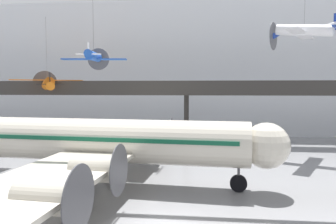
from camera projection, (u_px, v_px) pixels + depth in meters
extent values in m
cube|color=silver|center=(189.00, 68.00, 55.75)|extent=(140.00, 3.00, 22.55)
cube|color=#2D2B28|center=(186.00, 92.00, 46.06)|extent=(110.00, 3.20, 0.90)
cube|color=#2D2B28|center=(186.00, 85.00, 44.46)|extent=(110.00, 0.12, 1.10)
cylinder|color=#2D2B28|center=(186.00, 119.00, 47.30)|extent=(0.70, 0.70, 6.93)
cylinder|color=beige|center=(96.00, 140.00, 26.99)|extent=(25.05, 5.59, 3.55)
sphere|color=beige|center=(266.00, 146.00, 24.42)|extent=(3.48, 3.48, 3.48)
cube|color=#0F4C33|center=(96.00, 136.00, 26.97)|extent=(23.32, 5.52, 0.32)
cube|color=beige|center=(139.00, 134.00, 36.40)|extent=(7.07, 16.31, 0.28)
cube|color=beige|center=(38.00, 184.00, 17.37)|extent=(7.07, 16.31, 0.28)
cylinder|color=beige|center=(146.00, 139.00, 32.65)|extent=(3.02, 1.94, 1.70)
cylinder|color=#4C4C51|center=(161.00, 139.00, 32.35)|extent=(0.33, 3.23, 3.24)
cylinder|color=beige|center=(158.00, 132.00, 37.93)|extent=(3.02, 1.94, 1.70)
cylinder|color=#4C4C51|center=(171.00, 132.00, 37.63)|extent=(0.33, 3.23, 3.24)
cylinder|color=beige|center=(95.00, 169.00, 20.46)|extent=(3.02, 1.94, 1.70)
cylinder|color=#4C4C51|center=(119.00, 170.00, 20.16)|extent=(0.33, 3.23, 3.24)
cylinder|color=beige|center=(47.00, 197.00, 15.18)|extent=(3.02, 1.94, 1.70)
cylinder|color=#4C4C51|center=(79.00, 199.00, 14.87)|extent=(0.33, 3.23, 3.24)
cylinder|color=#4C4C51|center=(239.00, 176.00, 24.98)|extent=(0.20, 0.20, 1.21)
cylinder|color=black|center=(238.00, 183.00, 25.02)|extent=(1.33, 0.49, 1.30)
cylinder|color=#4C4C51|center=(112.00, 161.00, 29.89)|extent=(0.20, 0.20, 1.21)
cylinder|color=black|center=(112.00, 168.00, 29.94)|extent=(1.33, 0.49, 1.30)
cylinder|color=#4C4C51|center=(85.00, 178.00, 24.33)|extent=(0.20, 0.20, 1.21)
cylinder|color=black|center=(85.00, 186.00, 24.38)|extent=(1.33, 0.49, 1.30)
cylinder|color=silver|center=(304.00, 30.00, 36.85)|extent=(6.07, 3.88, 1.91)
cone|color=navy|center=(275.00, 36.00, 38.60)|extent=(1.41, 1.46, 1.13)
cylinder|color=#4C4C51|center=(273.00, 36.00, 38.72)|extent=(1.50, 2.94, 3.27)
cone|color=silver|center=(333.00, 25.00, 35.23)|extent=(2.03, 1.73, 1.24)
cube|color=silver|center=(301.00, 34.00, 37.08)|extent=(5.43, 8.86, 0.10)
cylinder|color=slate|center=(305.00, 11.00, 36.70)|extent=(0.04, 0.04, 2.91)
cylinder|color=orange|center=(47.00, 85.00, 45.88)|extent=(4.57, 6.27, 1.96)
cone|color=black|center=(45.00, 83.00, 48.90)|extent=(1.58, 1.54, 1.20)
cylinder|color=#4C4C51|center=(45.00, 82.00, 49.11)|extent=(2.98, 1.86, 3.47)
cone|color=orange|center=(50.00, 87.00, 43.07)|extent=(1.93, 2.16, 1.30)
cube|color=orange|center=(47.00, 80.00, 46.19)|extent=(9.12, 6.45, 0.10)
cube|color=black|center=(50.00, 78.00, 42.64)|extent=(0.46, 0.70, 1.60)
cube|color=black|center=(50.00, 84.00, 42.70)|extent=(3.37, 2.49, 0.06)
cylinder|color=slate|center=(46.00, 48.00, 45.51)|extent=(0.04, 0.04, 8.70)
cylinder|color=#1E4CAD|center=(94.00, 56.00, 31.60)|extent=(1.38, 4.24, 0.97)
cone|color=white|center=(98.00, 59.00, 33.77)|extent=(0.85, 0.78, 0.77)
cylinder|color=#4C4C51|center=(98.00, 59.00, 33.92)|extent=(2.22, 0.32, 2.24)
cone|color=#1E4CAD|center=(89.00, 54.00, 29.58)|extent=(0.87, 1.22, 0.76)
cube|color=#1E4CAD|center=(94.00, 59.00, 31.87)|extent=(6.35, 1.80, 0.10)
cube|color=white|center=(88.00, 48.00, 29.29)|extent=(0.12, 0.51, 1.03)
cube|color=white|center=(88.00, 54.00, 29.33)|extent=(2.28, 0.78, 0.06)
cylinder|color=slate|center=(93.00, 18.00, 31.33)|extent=(0.04, 0.04, 6.49)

